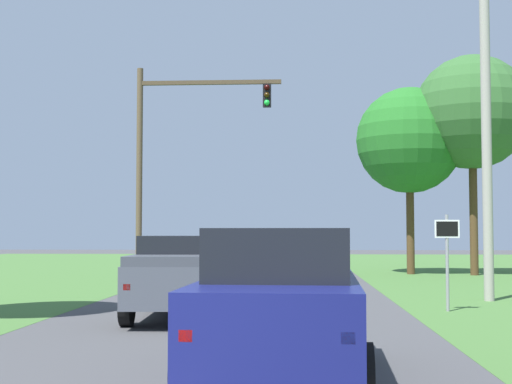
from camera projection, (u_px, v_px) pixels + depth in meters
ground_plane at (238, 311)px, 17.85m from camera, size 120.00×120.00×0.00m
red_suv_near at (281, 300)px, 9.62m from camera, size 2.37×4.75×1.98m
pickup_truck_lead at (182, 275)px, 16.30m from camera, size 2.34×5.03×1.85m
traffic_light at (172, 144)px, 28.67m from camera, size 5.74×0.40×8.44m
keep_moving_sign at (447, 249)px, 17.72m from camera, size 0.60×0.09×2.36m
oak_tree_right at (472, 113)px, 32.75m from camera, size 5.16×5.16×9.91m
utility_pole_right at (486, 118)px, 20.58m from camera, size 0.28×0.28×10.32m
extra_tree_1 at (409, 141)px, 33.54m from camera, size 4.90×4.90×8.61m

